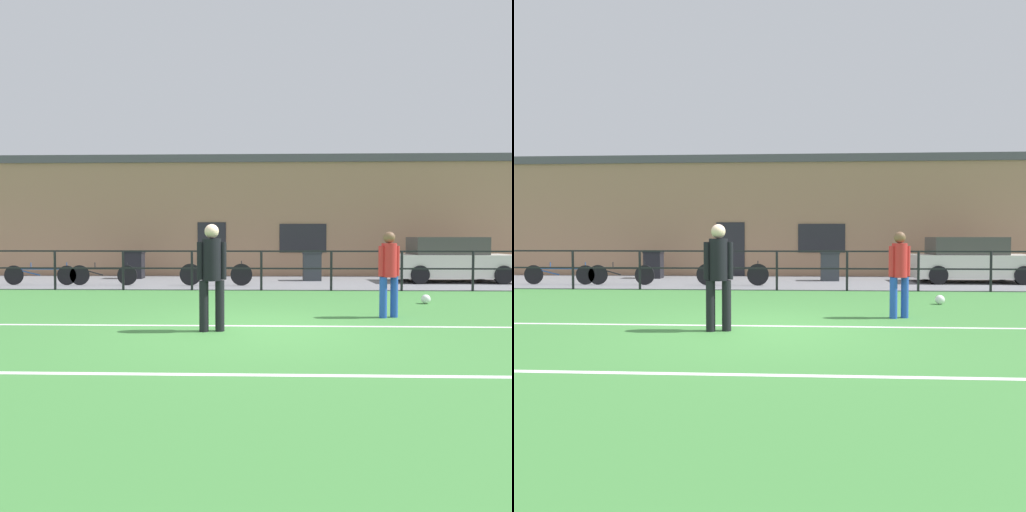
# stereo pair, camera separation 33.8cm
# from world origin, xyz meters

# --- Properties ---
(ground) EXTENTS (60.00, 44.00, 0.04)m
(ground) POSITION_xyz_m (0.00, 0.00, -0.02)
(ground) COLOR #42843D
(field_line_touchline) EXTENTS (36.00, 0.11, 0.00)m
(field_line_touchline) POSITION_xyz_m (0.00, 0.29, 0.00)
(field_line_touchline) COLOR white
(field_line_touchline) RESTS_ON ground
(field_line_hash) EXTENTS (36.00, 0.11, 0.00)m
(field_line_hash) POSITION_xyz_m (0.00, -2.76, 0.00)
(field_line_hash) COLOR white
(field_line_hash) RESTS_ON ground
(pavement_strip) EXTENTS (48.00, 5.00, 0.02)m
(pavement_strip) POSITION_xyz_m (0.00, 8.50, 0.01)
(pavement_strip) COLOR slate
(pavement_strip) RESTS_ON ground
(perimeter_fence) EXTENTS (36.07, 0.07, 1.15)m
(perimeter_fence) POSITION_xyz_m (0.00, 6.00, 0.75)
(perimeter_fence) COLOR black
(perimeter_fence) RESTS_ON ground
(clubhouse_facade) EXTENTS (28.00, 2.56, 4.71)m
(clubhouse_facade) POSITION_xyz_m (-0.00, 12.20, 2.36)
(clubhouse_facade) COLOR #A37A5B
(clubhouse_facade) RESTS_ON ground
(player_goalkeeper) EXTENTS (0.47, 0.31, 1.75)m
(player_goalkeeper) POSITION_xyz_m (-0.68, -0.21, 0.99)
(player_goalkeeper) COLOR black
(player_goalkeeper) RESTS_ON ground
(player_striker) EXTENTS (0.43, 0.29, 1.64)m
(player_striker) POSITION_xyz_m (2.53, 1.28, 0.93)
(player_striker) COLOR blue
(player_striker) RESTS_ON ground
(soccer_ball_match) EXTENTS (0.21, 0.21, 0.21)m
(soccer_ball_match) POSITION_xyz_m (3.84, 3.27, 0.11)
(soccer_ball_match) COLOR white
(soccer_ball_match) RESTS_ON ground
(parked_car_red) EXTENTS (3.90, 1.87, 1.51)m
(parked_car_red) POSITION_xyz_m (6.34, 8.73, 0.74)
(parked_car_red) COLOR silver
(parked_car_red) RESTS_ON pavement_strip
(bicycle_parked_0) EXTENTS (2.14, 0.04, 0.73)m
(bicycle_parked_0) POSITION_xyz_m (-4.99, 7.20, 0.35)
(bicycle_parked_0) COLOR black
(bicycle_parked_0) RESTS_ON pavement_strip
(bicycle_parked_1) EXTENTS (2.28, 0.04, 0.77)m
(bicycle_parked_1) POSITION_xyz_m (-1.45, 7.20, 0.37)
(bicycle_parked_1) COLOR black
(bicycle_parked_1) RESTS_ON pavement_strip
(bicycle_parked_2) EXTENTS (2.31, 0.04, 0.72)m
(bicycle_parked_2) POSITION_xyz_m (-7.01, 7.20, 0.34)
(bicycle_parked_2) COLOR black
(bicycle_parked_2) RESTS_ON pavement_strip
(trash_bin_0) EXTENTS (0.65, 0.55, 1.00)m
(trash_bin_0) POSITION_xyz_m (1.70, 9.07, 0.52)
(trash_bin_0) COLOR #33383D
(trash_bin_0) RESTS_ON pavement_strip
(trash_bin_1) EXTENTS (0.66, 0.56, 1.00)m
(trash_bin_1) POSITION_xyz_m (-4.69, 9.73, 0.53)
(trash_bin_1) COLOR black
(trash_bin_1) RESTS_ON pavement_strip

